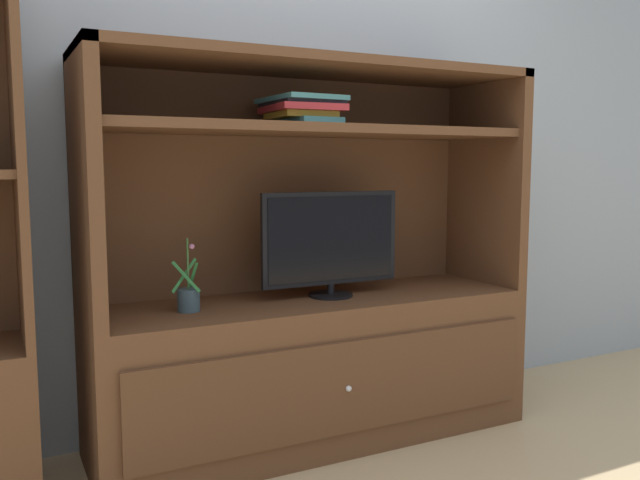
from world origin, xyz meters
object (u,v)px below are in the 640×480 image
(media_console, at_px, (314,324))
(tv_monitor, at_px, (331,242))
(magazine_stack, at_px, (302,110))
(potted_plant, at_px, (189,298))

(media_console, distance_m, tv_monitor, 0.36)
(media_console, relative_size, magazine_stack, 5.13)
(media_console, distance_m, potted_plant, 0.57)
(media_console, xyz_separation_m, tv_monitor, (0.07, -0.01, 0.35))
(tv_monitor, height_order, potted_plant, tv_monitor)
(tv_monitor, distance_m, potted_plant, 0.64)
(tv_monitor, bearing_deg, media_console, 170.16)
(potted_plant, bearing_deg, media_console, 2.09)
(media_console, height_order, magazine_stack, media_console)
(media_console, bearing_deg, magazine_stack, -172.19)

